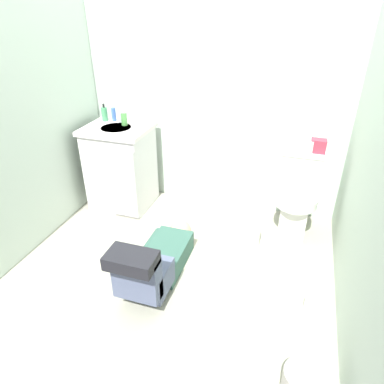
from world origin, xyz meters
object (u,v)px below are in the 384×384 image
(bottle_blue, at_px, (114,114))
(bottle_clear, at_px, (120,113))
(faucet, at_px, (124,117))
(toiletry_bag, at_px, (318,146))
(person_plumber, at_px, (156,261))
(bottle_green, at_px, (124,119))
(tissue_box, at_px, (299,144))
(toilet_paper_roll, at_px, (313,305))
(vanity_cabinet, at_px, (121,166))
(paper_towel_roll, at_px, (253,234))
(toilet, at_px, (296,195))
(soap_dispenser, at_px, (105,114))

(bottle_blue, height_order, bottle_clear, bottle_clear)
(faucet, bearing_deg, toiletry_bag, -0.90)
(person_plumber, height_order, bottle_green, bottle_green)
(tissue_box, distance_m, toilet_paper_roll, 1.28)
(vanity_cabinet, relative_size, paper_towel_roll, 3.74)
(vanity_cabinet, height_order, tissue_box, tissue_box)
(vanity_cabinet, relative_size, faucet, 8.20)
(person_plumber, bearing_deg, toilet_paper_roll, 2.15)
(vanity_cabinet, xyz_separation_m, bottle_green, (0.04, 0.07, 0.46))
(vanity_cabinet, xyz_separation_m, tissue_box, (1.62, 0.12, 0.38))
(vanity_cabinet, xyz_separation_m, bottle_blue, (-0.11, 0.15, 0.47))
(bottle_blue, distance_m, paper_towel_roll, 1.73)
(toilet, height_order, bottle_clear, bottle_clear)
(soap_dispenser, bearing_deg, faucet, 6.01)
(paper_towel_roll, relative_size, toilet_paper_roll, 1.99)
(bottle_green, bearing_deg, soap_dispenser, 166.14)
(toiletry_bag, distance_m, bottle_green, 1.73)
(person_plumber, xyz_separation_m, toilet_paper_roll, (1.12, 0.04, -0.13))
(toilet, bearing_deg, toilet_paper_roll, -77.61)
(soap_dispenser, height_order, toilet_paper_roll, soap_dispenser)
(vanity_cabinet, xyz_separation_m, soap_dispenser, (-0.19, 0.13, 0.47))
(faucet, bearing_deg, paper_towel_roll, -17.70)
(toiletry_bag, bearing_deg, vanity_cabinet, -176.19)
(toiletry_bag, distance_m, toilet_paper_roll, 1.26)
(faucet, relative_size, toilet_paper_roll, 0.91)
(bottle_blue, relative_size, paper_towel_roll, 0.58)
(bottle_blue, height_order, toilet_paper_roll, bottle_blue)
(person_plumber, bearing_deg, toiletry_bag, 45.60)
(faucet, xyz_separation_m, toiletry_bag, (1.78, -0.03, -0.06))
(bottle_green, bearing_deg, toilet, -1.40)
(faucet, bearing_deg, person_plumber, -55.01)
(faucet, height_order, bottle_green, bottle_green)
(tissue_box, bearing_deg, toiletry_bag, 0.00)
(toilet, height_order, vanity_cabinet, vanity_cabinet)
(faucet, xyz_separation_m, soap_dispenser, (-0.19, -0.02, 0.02))
(faucet, relative_size, paper_towel_roll, 0.46)
(toilet, distance_m, bottle_blue, 1.86)
(bottle_blue, bearing_deg, faucet, -4.61)
(toilet, xyz_separation_m, toiletry_bag, (0.10, 0.09, 0.44))
(tissue_box, distance_m, bottle_green, 1.58)
(vanity_cabinet, height_order, bottle_clear, bottle_clear)
(faucet, bearing_deg, toilet_paper_roll, -28.87)
(bottle_green, bearing_deg, toilet_paper_roll, -27.59)
(person_plumber, distance_m, bottle_green, 1.41)
(person_plumber, bearing_deg, faucet, 124.99)
(vanity_cabinet, bearing_deg, person_plumber, -51.12)
(toiletry_bag, bearing_deg, tissue_box, 180.00)
(toilet, bearing_deg, tissue_box, 116.43)
(tissue_box, distance_m, bottle_blue, 1.74)
(person_plumber, relative_size, toilet_paper_roll, 9.68)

